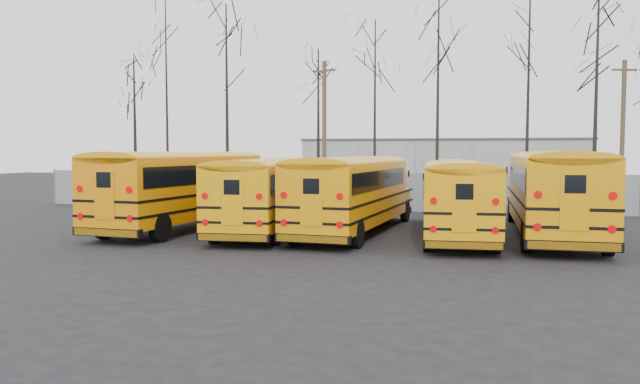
% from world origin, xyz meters
% --- Properties ---
extents(ground, '(120.00, 120.00, 0.00)m').
position_xyz_m(ground, '(0.00, 0.00, 0.00)').
color(ground, black).
rests_on(ground, ground).
extents(fence, '(40.00, 0.04, 2.00)m').
position_xyz_m(fence, '(0.00, 12.00, 1.00)').
color(fence, gray).
rests_on(fence, ground).
extents(distant_building, '(22.00, 8.00, 4.00)m').
position_xyz_m(distant_building, '(2.00, 32.00, 2.00)').
color(distant_building, '#B9B8B4').
rests_on(distant_building, ground).
extents(bus_a, '(3.71, 11.49, 3.16)m').
position_xyz_m(bus_a, '(-7.14, 2.68, 1.85)').
color(bus_a, black).
rests_on(bus_a, ground).
extents(bus_b, '(2.90, 10.43, 2.89)m').
position_xyz_m(bus_b, '(-3.49, 2.38, 1.69)').
color(bus_b, black).
rests_on(bus_b, ground).
extents(bus_c, '(3.45, 10.77, 2.97)m').
position_xyz_m(bus_c, '(-0.29, 2.66, 1.74)').
color(bus_c, black).
rests_on(bus_c, ground).
extents(bus_d, '(2.89, 10.25, 2.84)m').
position_xyz_m(bus_d, '(3.56, 2.34, 1.66)').
color(bus_d, black).
rests_on(bus_d, ground).
extents(bus_e, '(2.81, 11.43, 3.18)m').
position_xyz_m(bus_e, '(6.91, 3.11, 1.86)').
color(bus_e, black).
rests_on(bus_e, ground).
extents(utility_pole_left, '(1.44, 0.67, 8.49)m').
position_xyz_m(utility_pole_left, '(-4.49, 16.23, 4.36)').
color(utility_pole_left, brown).
rests_on(utility_pole_left, ground).
extents(utility_pole_right, '(1.43, 0.60, 8.29)m').
position_xyz_m(utility_pole_right, '(12.53, 18.29, 4.26)').
color(utility_pole_right, brown).
rests_on(utility_pole_right, ground).
extents(tree_0, '(0.26, 0.26, 9.03)m').
position_xyz_m(tree_0, '(-16.88, 15.91, 4.52)').
color(tree_0, black).
rests_on(tree_0, ground).
extents(tree_1, '(0.26, 0.26, 12.76)m').
position_xyz_m(tree_1, '(-15.02, 16.69, 6.38)').
color(tree_1, black).
rests_on(tree_1, ground).
extents(tree_2, '(0.26, 0.26, 11.76)m').
position_xyz_m(tree_2, '(-10.00, 14.46, 5.88)').
color(tree_2, black).
rests_on(tree_2, ground).
extents(tree_3, '(0.26, 0.26, 9.36)m').
position_xyz_m(tree_3, '(-5.03, 16.94, 4.68)').
color(tree_3, black).
rests_on(tree_3, ground).
extents(tree_4, '(0.26, 0.26, 10.84)m').
position_xyz_m(tree_4, '(-1.47, 16.48, 5.42)').
color(tree_4, black).
rests_on(tree_4, ground).
extents(tree_5, '(0.26, 0.26, 12.52)m').
position_xyz_m(tree_5, '(2.21, 16.23, 6.26)').
color(tree_5, black).
rests_on(tree_5, ground).
extents(tree_6, '(0.26, 0.26, 12.19)m').
position_xyz_m(tree_6, '(6.93, 13.71, 6.10)').
color(tree_6, black).
rests_on(tree_6, ground).
extents(tree_7, '(0.26, 0.26, 11.23)m').
position_xyz_m(tree_7, '(10.21, 13.69, 5.61)').
color(tree_7, black).
rests_on(tree_7, ground).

